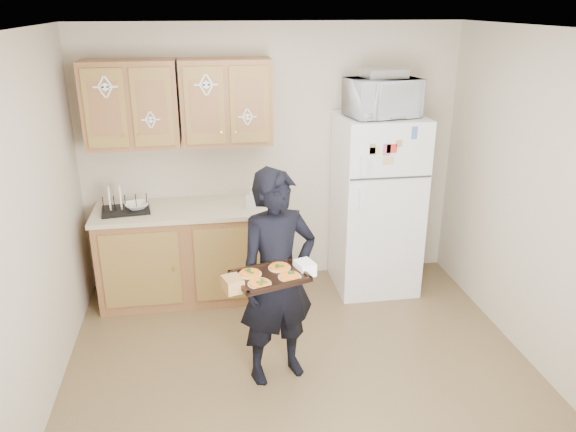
{
  "coord_description": "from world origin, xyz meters",
  "views": [
    {
      "loc": [
        -0.66,
        -3.41,
        2.66
      ],
      "look_at": [
        -0.06,
        0.45,
        1.16
      ],
      "focal_mm": 35.0,
      "sensor_mm": 36.0,
      "label": 1
    }
  ],
  "objects": [
    {
      "name": "pizza_back_right",
      "position": [
        -0.19,
        -0.04,
        0.99
      ],
      "size": [
        0.15,
        0.15,
        0.02
      ],
      "primitive_type": "cylinder",
      "color": "orange",
      "rests_on": "baking_tray"
    },
    {
      "name": "microwave",
      "position": [
        0.93,
        1.38,
        1.87
      ],
      "size": [
        0.67,
        0.51,
        0.34
      ],
      "primitive_type": "imported",
      "rotation": [
        0.0,
        0.0,
        0.18
      ],
      "color": "white",
      "rests_on": "refrigerator"
    },
    {
      "name": "ceiling",
      "position": [
        0.0,
        0.0,
        2.5
      ],
      "size": [
        3.6,
        3.6,
        0.0
      ],
      "primitive_type": "plane",
      "color": "white",
      "rests_on": "wall_back"
    },
    {
      "name": "floor",
      "position": [
        0.0,
        0.0,
        0.0
      ],
      "size": [
        3.6,
        3.6,
        0.0
      ],
      "primitive_type": "plane",
      "color": "brown",
      "rests_on": "ground"
    },
    {
      "name": "bowl",
      "position": [
        -1.27,
        1.47,
        0.95
      ],
      "size": [
        0.25,
        0.25,
        0.05
      ],
      "primitive_type": "imported",
      "rotation": [
        0.0,
        0.0,
        0.24
      ],
      "color": "white",
      "rests_on": "dish_rack"
    },
    {
      "name": "wall_back",
      "position": [
        0.0,
        1.8,
        1.25
      ],
      "size": [
        3.6,
        0.04,
        2.5
      ],
      "primitive_type": "cube",
      "color": "beige",
      "rests_on": "floor"
    },
    {
      "name": "wall_right",
      "position": [
        1.8,
        0.0,
        1.25
      ],
      "size": [
        0.04,
        3.6,
        2.5
      ],
      "primitive_type": "cube",
      "color": "beige",
      "rests_on": "floor"
    },
    {
      "name": "countertop",
      "position": [
        -0.85,
        1.48,
        0.88
      ],
      "size": [
        1.64,
        0.64,
        0.04
      ],
      "primitive_type": "cube",
      "color": "beige",
      "rests_on": "base_cabinet"
    },
    {
      "name": "baking_tray",
      "position": [
        -0.27,
        -0.15,
        0.97
      ],
      "size": [
        0.54,
        0.46,
        0.04
      ],
      "primitive_type": "cube",
      "rotation": [
        0.0,
        0.0,
        0.31
      ],
      "color": "black",
      "rests_on": "person"
    },
    {
      "name": "wall_left",
      "position": [
        -1.8,
        0.0,
        1.25
      ],
      "size": [
        0.04,
        3.6,
        2.5
      ],
      "primitive_type": "cube",
      "color": "beige",
      "rests_on": "floor"
    },
    {
      "name": "wall_front",
      "position": [
        0.0,
        -1.8,
        1.25
      ],
      "size": [
        3.6,
        0.04,
        2.5
      ],
      "primitive_type": "cube",
      "color": "beige",
      "rests_on": "floor"
    },
    {
      "name": "upper_cab_left",
      "position": [
        -1.25,
        1.61,
        1.83
      ],
      "size": [
        0.8,
        0.33,
        0.75
      ],
      "primitive_type": "cube",
      "color": "brown",
      "rests_on": "wall_back"
    },
    {
      "name": "upper_cab_right",
      "position": [
        -0.43,
        1.61,
        1.83
      ],
      "size": [
        0.8,
        0.33,
        0.75
      ],
      "primitive_type": "cube",
      "color": "brown",
      "rests_on": "wall_back"
    },
    {
      "name": "foil_pan",
      "position": [
        0.94,
        1.41,
        2.07
      ],
      "size": [
        0.39,
        0.29,
        0.08
      ],
      "primitive_type": "cube",
      "rotation": [
        0.0,
        0.0,
        0.11
      ],
      "color": "#B6B6BD",
      "rests_on": "microwave"
    },
    {
      "name": "base_cabinet",
      "position": [
        -0.85,
        1.48,
        0.43
      ],
      "size": [
        1.6,
        0.6,
        0.86
      ],
      "primitive_type": "cube",
      "color": "brown",
      "rests_on": "floor"
    },
    {
      "name": "pizza_front_left",
      "position": [
        -0.35,
        -0.25,
        0.99
      ],
      "size": [
        0.15,
        0.15,
        0.02
      ],
      "primitive_type": "cylinder",
      "color": "orange",
      "rests_on": "baking_tray"
    },
    {
      "name": "cereal_box",
      "position": [
        1.47,
        1.67,
        0.16
      ],
      "size": [
        0.2,
        0.07,
        0.32
      ],
      "primitive_type": "cube",
      "color": "#F2B555",
      "rests_on": "floor"
    },
    {
      "name": "pizza_front_right",
      "position": [
        -0.15,
        -0.19,
        0.99
      ],
      "size": [
        0.15,
        0.15,
        0.02
      ],
      "primitive_type": "cylinder",
      "color": "orange",
      "rests_on": "baking_tray"
    },
    {
      "name": "refrigerator",
      "position": [
        0.95,
        1.43,
        0.85
      ],
      "size": [
        0.75,
        0.7,
        1.7
      ],
      "primitive_type": "cube",
      "color": "white",
      "rests_on": "floor"
    },
    {
      "name": "pizza_back_left",
      "position": [
        -0.4,
        -0.11,
        0.99
      ],
      "size": [
        0.15,
        0.15,
        0.02
      ],
      "primitive_type": "cylinder",
      "color": "orange",
      "rests_on": "baking_tray"
    },
    {
      "name": "dish_rack",
      "position": [
        -1.37,
        1.47,
        0.98
      ],
      "size": [
        0.45,
        0.36,
        0.17
      ],
      "primitive_type": "cube",
      "rotation": [
        0.0,
        0.0,
        0.12
      ],
      "color": "black",
      "rests_on": "countertop"
    },
    {
      "name": "soap_bottle",
      "position": [
        -0.25,
        1.39,
        1.0
      ],
      "size": [
        0.1,
        0.1,
        0.2
      ],
      "primitive_type": "imported",
      "rotation": [
        0.0,
        0.0,
        -0.12
      ],
      "color": "white",
      "rests_on": "countertop"
    },
    {
      "name": "person",
      "position": [
        -0.18,
        0.14,
        0.81
      ],
      "size": [
        0.68,
        0.55,
        1.62
      ],
      "primitive_type": "imported",
      "rotation": [
        0.0,
        0.0,
        0.31
      ],
      "color": "black",
      "rests_on": "floor"
    }
  ]
}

